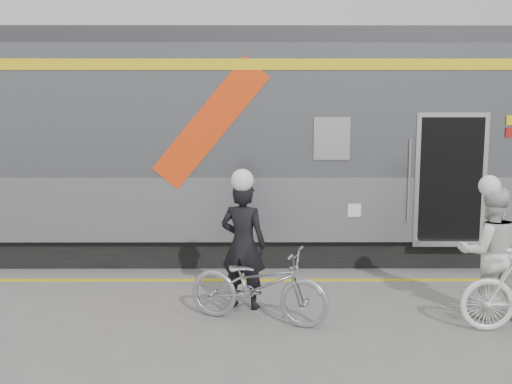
{
  "coord_description": "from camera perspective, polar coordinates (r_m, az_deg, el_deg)",
  "views": [
    {
      "loc": [
        -0.71,
        -6.28,
        2.51
      ],
      "look_at": [
        -0.68,
        1.6,
        1.5
      ],
      "focal_mm": 38.0,
      "sensor_mm": 36.0,
      "label": 1
    }
  ],
  "objects": [
    {
      "name": "ground",
      "position": [
        6.8,
        5.98,
        -14.41
      ],
      "size": [
        90.0,
        90.0,
        0.0
      ],
      "primitive_type": "plane",
      "color": "slate",
      "rests_on": "ground"
    },
    {
      "name": "man",
      "position": [
        7.36,
        -1.35,
        -5.57
      ],
      "size": [
        0.74,
        0.6,
        1.74
      ],
      "primitive_type": "imported",
      "rotation": [
        0.0,
        0.0,
        2.81
      ],
      "color": "black",
      "rests_on": "ground"
    },
    {
      "name": "train",
      "position": [
        10.54,
        5.77,
        4.8
      ],
      "size": [
        24.0,
        3.17,
        4.1
      ],
      "color": "black",
      "rests_on": "ground"
    },
    {
      "name": "woman",
      "position": [
        7.64,
        23.37,
        -5.87
      ],
      "size": [
        0.86,
        0.68,
        1.7
      ],
      "primitive_type": "imported",
      "rotation": [
        0.0,
        0.0,
        3.09
      ],
      "color": "silver",
      "rests_on": "ground"
    },
    {
      "name": "helmet_woman",
      "position": [
        7.49,
        23.76,
        1.49
      ],
      "size": [
        0.27,
        0.27,
        0.27
      ],
      "primitive_type": "sphere",
      "color": "white",
      "rests_on": "woman"
    },
    {
      "name": "helmet_man",
      "position": [
        7.2,
        -1.38,
        2.39
      ],
      "size": [
        0.3,
        0.3,
        0.3
      ],
      "primitive_type": "sphere",
      "color": "white",
      "rests_on": "man"
    },
    {
      "name": "bicycle_left",
      "position": [
        6.92,
        0.24,
        -9.75
      ],
      "size": [
        1.93,
        1.2,
        0.96
      ],
      "primitive_type": "imported",
      "rotation": [
        0.0,
        0.0,
        1.24
      ],
      "color": "#9C9EA3",
      "rests_on": "ground"
    },
    {
      "name": "safety_strip",
      "position": [
        8.82,
        4.47,
        -9.22
      ],
      "size": [
        24.0,
        0.12,
        0.01
      ],
      "primitive_type": "cube",
      "color": "yellow",
      "rests_on": "ground"
    }
  ]
}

